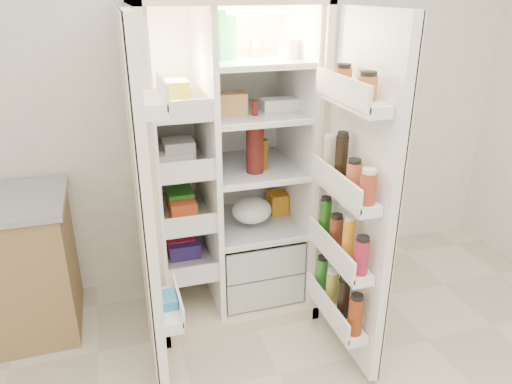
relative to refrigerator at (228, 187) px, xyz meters
name	(u,v)px	position (x,y,z in m)	size (l,w,h in m)	color
wall_back	(221,74)	(0.06, 0.35, 0.60)	(4.00, 0.02, 2.70)	white
refrigerator	(228,187)	(0.00, 0.00, 0.00)	(0.92, 0.70, 1.80)	beige
freezer_door	(146,220)	(-0.52, -0.60, 0.15)	(0.15, 0.40, 1.72)	white
fridge_door	(357,204)	(0.46, -0.69, 0.13)	(0.17, 0.58, 1.72)	white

